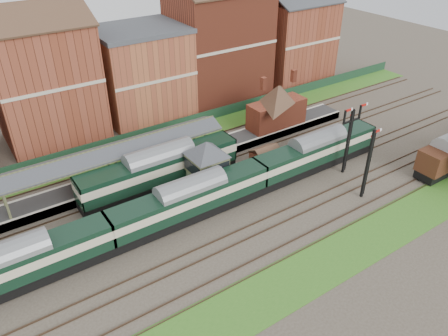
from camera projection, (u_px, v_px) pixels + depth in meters
ground at (247, 195)px, 46.91m from camera, size 160.00×160.00×0.00m
grass_back at (176, 137)px, 58.15m from camera, size 90.00×4.50×0.06m
grass_front at (328, 261)px, 38.46m from camera, size 90.00×5.00×0.06m
fence at (168, 127)px, 59.17m from camera, size 90.00×0.12×1.50m
platform at (164, 166)px, 51.13m from camera, size 55.00×3.40×1.00m
signal_box at (207, 165)px, 46.09m from camera, size 5.40×5.40×6.00m
brick_hut at (265, 160)px, 50.94m from camera, size 3.20×2.64×2.94m
station_building at (277, 105)px, 57.37m from camera, size 8.10×8.10×5.90m
canopy at (110, 149)px, 46.12m from camera, size 26.00×3.89×4.08m
semaphore_bracket at (349, 137)px, 48.42m from camera, size 3.60×0.25×8.18m
semaphore_siding at (368, 163)px, 44.55m from camera, size 1.23×0.25×8.00m
town_backdrop at (140, 68)px, 60.70m from camera, size 69.00×10.00×16.00m
dmu_train at (191, 199)px, 42.45m from camera, size 50.42×2.65×3.87m
platform_railcar at (160, 168)px, 46.91m from camera, size 18.14×2.86×4.18m
goods_van_a at (443, 158)px, 49.30m from camera, size 6.28×2.72×3.81m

